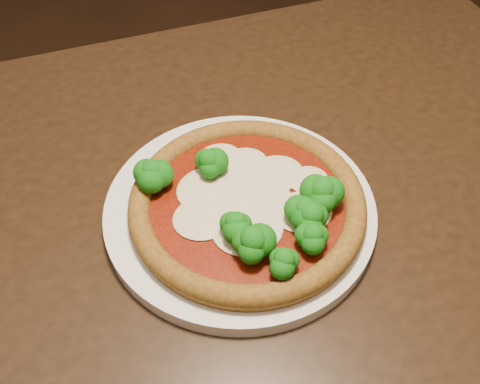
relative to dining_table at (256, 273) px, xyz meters
name	(u,v)px	position (x,y,z in m)	size (l,w,h in m)	color
dining_table	(256,273)	(0.00, 0.00, 0.00)	(1.13, 0.94, 0.75)	black
plate	(240,209)	(-0.01, 0.03, 0.11)	(0.32, 0.32, 0.02)	silver
pizza	(250,204)	(-0.01, 0.01, 0.13)	(0.27, 0.27, 0.06)	brown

